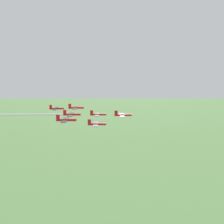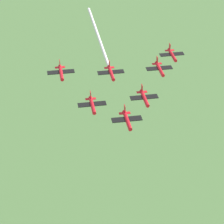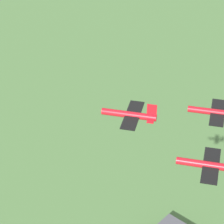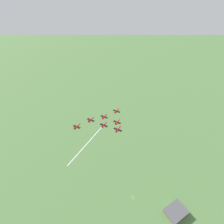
# 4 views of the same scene
# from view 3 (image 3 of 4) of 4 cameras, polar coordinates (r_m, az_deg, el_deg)

# --- Properties ---
(jet_0) EXTENTS (9.43, 9.23, 3.27)m
(jet_0) POSITION_cam_3_polar(r_m,az_deg,el_deg) (92.63, 2.08, -0.29)
(jet_0) COLOR red
(jet_1) EXTENTS (9.43, 9.23, 3.27)m
(jet_1) POSITION_cam_3_polar(r_m,az_deg,el_deg) (85.72, 10.43, -5.62)
(jet_1) COLOR red
(jet_2) EXTENTS (9.43, 9.23, 3.27)m
(jet_2) POSITION_cam_3_polar(r_m,az_deg,el_deg) (100.06, 11.16, -0.01)
(jet_2) COLOR red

